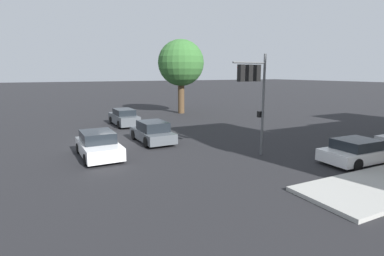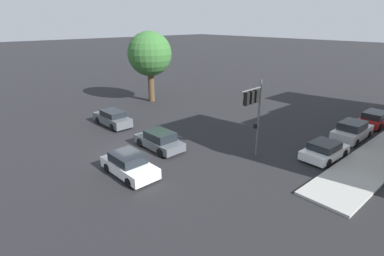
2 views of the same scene
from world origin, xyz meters
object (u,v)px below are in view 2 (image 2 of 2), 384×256
object	(u,v)px
traffic_signal	(253,104)
crossing_car_2	(129,165)
parked_car_0	(325,150)
crossing_car_0	(159,140)
crossing_car_1	(112,118)
street_tree	(150,54)
parked_car_1	(352,131)
parked_car_2	(375,119)

from	to	relation	value
traffic_signal	crossing_car_2	distance (m)	9.35
parked_car_0	crossing_car_2	bearing A→B (deg)	149.92
crossing_car_0	crossing_car_1	distance (m)	7.60
parked_car_0	crossing_car_1	bearing A→B (deg)	117.06
street_tree	traffic_signal	bearing A→B (deg)	-12.91
traffic_signal	crossing_car_2	size ratio (longest dim) A/B	1.32
crossing_car_1	crossing_car_2	distance (m)	10.43
crossing_car_2	parked_car_1	xyz separation A→B (m)	(7.25, 17.46, 0.06)
street_tree	crossing_car_2	distance (m)	19.81
crossing_car_0	crossing_car_1	world-z (taller)	crossing_car_1
street_tree	crossing_car_1	bearing A→B (deg)	-57.54
crossing_car_2	parked_car_0	distance (m)	14.11
crossing_car_1	crossing_car_2	bearing A→B (deg)	156.57
traffic_signal	crossing_car_1	distance (m)	14.48
parked_car_0	crossing_car_0	bearing A→B (deg)	131.89
crossing_car_2	parked_car_0	world-z (taller)	crossing_car_2
street_tree	parked_car_0	world-z (taller)	street_tree
traffic_signal	crossing_car_0	distance (m)	7.85
street_tree	crossing_car_2	size ratio (longest dim) A/B	1.96
crossing_car_0	parked_car_0	xyz separation A→B (m)	(9.54, 8.01, -0.07)
crossing_car_0	parked_car_0	bearing A→B (deg)	-141.14
crossing_car_1	parked_car_1	world-z (taller)	parked_car_1
traffic_signal	crossing_car_2	bearing A→B (deg)	59.81
crossing_car_1	parked_car_0	distance (m)	18.94
street_tree	crossing_car_2	bearing A→B (deg)	-39.09
crossing_car_1	parked_car_0	size ratio (longest dim) A/B	1.14
parked_car_2	crossing_car_2	bearing A→B (deg)	162.19
traffic_signal	crossing_car_1	size ratio (longest dim) A/B	1.24
crossing_car_1	parked_car_2	size ratio (longest dim) A/B	0.99
parked_car_2	traffic_signal	bearing A→B (deg)	167.12
crossing_car_2	crossing_car_0	bearing A→B (deg)	116.24
traffic_signal	crossing_car_0	size ratio (longest dim) A/B	1.32
crossing_car_1	street_tree	bearing A→B (deg)	-58.94
parked_car_0	parked_car_2	size ratio (longest dim) A/B	0.87
street_tree	parked_car_1	size ratio (longest dim) A/B	1.87
street_tree	crossing_car_0	world-z (taller)	street_tree
crossing_car_2	parked_car_1	distance (m)	18.91
street_tree	parked_car_2	bearing A→B (deg)	26.05
parked_car_0	parked_car_2	bearing A→B (deg)	3.03
crossing_car_0	parked_car_2	bearing A→B (deg)	-117.39
crossing_car_1	parked_car_2	distance (m)	25.41
parked_car_0	traffic_signal	bearing A→B (deg)	141.14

